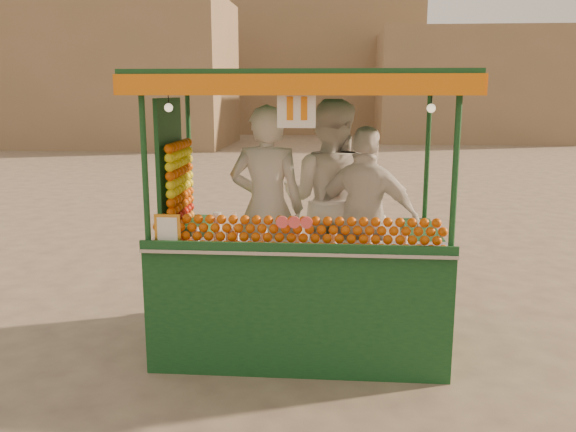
# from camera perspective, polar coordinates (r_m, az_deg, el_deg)

# --- Properties ---
(ground) EXTENTS (90.00, 90.00, 0.00)m
(ground) POSITION_cam_1_polar(r_m,az_deg,el_deg) (5.85, -1.59, -11.01)
(ground) COLOR brown
(ground) RESTS_ON ground
(building_left) EXTENTS (10.00, 6.00, 6.00)m
(building_left) POSITION_cam_1_polar(r_m,az_deg,el_deg) (27.13, -16.50, 12.83)
(building_left) COLOR #8D6C50
(building_left) RESTS_ON ground
(building_right) EXTENTS (9.00, 6.00, 5.00)m
(building_right) POSITION_cam_1_polar(r_m,az_deg,el_deg) (30.06, 17.32, 11.68)
(building_right) COLOR #8D6C50
(building_right) RESTS_ON ground
(building_center) EXTENTS (14.00, 7.00, 7.00)m
(building_center) POSITION_cam_1_polar(r_m,az_deg,el_deg) (35.48, 0.46, 13.74)
(building_center) COLOR #8D6C50
(building_center) RESTS_ON ground
(juice_cart) EXTENTS (2.67, 1.73, 2.42)m
(juice_cart) POSITION_cam_1_polar(r_m,az_deg,el_deg) (5.29, 0.50, -4.40)
(juice_cart) COLOR #0F391A
(juice_cart) RESTS_ON ground
(vendor_left) EXTENTS (0.71, 0.48, 1.87)m
(vendor_left) POSITION_cam_1_polar(r_m,az_deg,el_deg) (5.49, -2.01, 0.75)
(vendor_left) COLOR silver
(vendor_left) RESTS_ON ground
(vendor_middle) EXTENTS (1.06, 0.91, 1.91)m
(vendor_middle) POSITION_cam_1_polar(r_m,az_deg,el_deg) (5.79, 3.89, 1.52)
(vendor_middle) COLOR silver
(vendor_middle) RESTS_ON ground
(vendor_right) EXTENTS (1.07, 0.69, 1.68)m
(vendor_right) POSITION_cam_1_polar(r_m,az_deg,el_deg) (5.47, 7.38, -0.37)
(vendor_right) COLOR silver
(vendor_right) RESTS_ON ground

